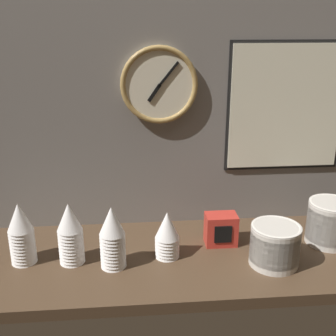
{
  "coord_description": "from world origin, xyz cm",
  "views": [
    {
      "loc": [
        -20.13,
        -130.81,
        79.01
      ],
      "look_at": [
        -8.11,
        4.0,
        30.88
      ],
      "focal_mm": 45.0,
      "sensor_mm": 36.0,
      "label": 1
    }
  ],
  "objects": [
    {
      "name": "cup_stack_center",
      "position": [
        -8.94,
        -1.85,
        8.5
      ],
      "size": [
        8.58,
        8.58,
        17.0
      ],
      "color": "white",
      "rests_on": "ground_plane"
    },
    {
      "name": "bowl_stack_far_right",
      "position": [
        51.76,
        2.6,
        8.49
      ],
      "size": [
        16.72,
        16.72,
        16.35
      ],
      "color": "beige",
      "rests_on": "ground_plane"
    },
    {
      "name": "napkin_dispenser",
      "position": [
        11.57,
        5.23,
        5.84
      ],
      "size": [
        11.5,
        8.13,
        11.68
      ],
      "color": "red",
      "rests_on": "ground_plane"
    },
    {
      "name": "cup_stack_far_left",
      "position": [
        -58.2,
        -1.12,
        10.92
      ],
      "size": [
        8.58,
        8.58,
        21.84
      ],
      "color": "white",
      "rests_on": "ground_plane"
    },
    {
      "name": "ground_plane",
      "position": [
        0.0,
        0.0,
        -2.0
      ],
      "size": [
        160.0,
        56.0,
        4.0
      ],
      "primitive_type": "cube",
      "color": "#4C3826"
    },
    {
      "name": "cup_stack_left",
      "position": [
        -41.73,
        -2.56,
        10.92
      ],
      "size": [
        8.58,
        8.58,
        21.84
      ],
      "color": "white",
      "rests_on": "ground_plane"
    },
    {
      "name": "cup_stack_center_left",
      "position": [
        -27.53,
        -6.5,
        10.92
      ],
      "size": [
        8.58,
        8.58,
        21.84
      ],
      "color": "white",
      "rests_on": "ground_plane"
    },
    {
      "name": "wall_tiled_back",
      "position": [
        0.0,
        26.5,
        52.5
      ],
      "size": [
        160.0,
        3.0,
        105.0
      ],
      "color": "slate",
      "rests_on": "ground_plane"
    },
    {
      "name": "wall_clock",
      "position": [
        -9.61,
        23.46,
        56.14
      ],
      "size": [
        28.49,
        2.7,
        28.49
      ],
      "color": "beige"
    },
    {
      "name": "menu_board",
      "position": [
        39.25,
        24.35,
        46.93
      ],
      "size": [
        46.2,
        1.32,
        49.85
      ],
      "color": "black"
    },
    {
      "name": "bowl_stack_right",
      "position": [
        26.77,
        -9.81,
        7.47
      ],
      "size": [
        16.72,
        16.72,
        14.31
      ],
      "color": "beige",
      "rests_on": "ground_plane"
    }
  ]
}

